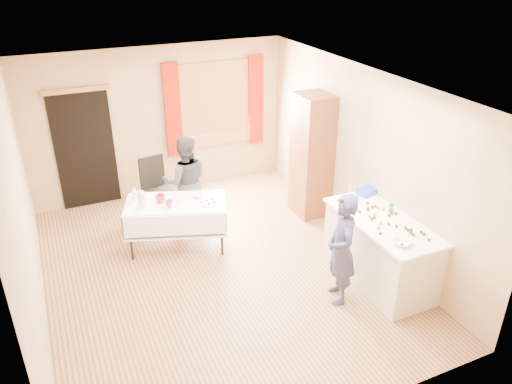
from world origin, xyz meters
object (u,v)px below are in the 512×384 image
party_table (177,220)px  girl (341,249)px  chair (159,200)px  woman (186,181)px  counter (380,250)px  cabinet (312,156)px

party_table → girl: (1.51, -2.01, 0.29)m
party_table → girl: bearing=-33.9°
chair → woman: (0.36, -0.41, 0.44)m
girl → woman: 2.86m
chair → counter: bearing=-63.9°
counter → girl: girl is taller
girl → woman: woman is taller
chair → woman: 0.70m
counter → woman: 3.12m
cabinet → woman: (-1.98, 0.45, -0.26)m
counter → chair: bearing=127.9°
girl → counter: bearing=116.9°
cabinet → counter: cabinet is taller
cabinet → girl: cabinet is taller
cabinet → girl: (-0.81, -2.16, -0.28)m
party_table → chair: bearing=110.5°
chair → girl: bearing=-74.9°
party_table → chair: (-0.02, 1.01, -0.14)m
chair → cabinet: bearing=-31.8°
counter → woman: size_ratio=1.11×
counter → party_table: (-2.22, 1.87, -0.01)m
party_table → woman: woman is taller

